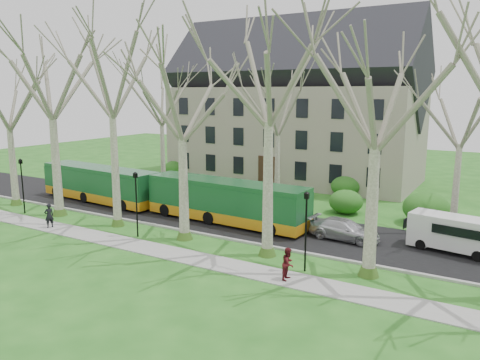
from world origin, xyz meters
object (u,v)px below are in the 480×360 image
object	(u,v)px
bus_follow	(226,201)
pedestrian_b	(288,264)
sedan	(344,229)
pedestrian_a	(49,216)
van_a	(453,234)
bus_lead	(100,184)

from	to	relation	value
bus_follow	pedestrian_b	size ratio (longest dim) A/B	7.62
bus_follow	pedestrian_b	world-z (taller)	bus_follow
sedan	pedestrian_a	xyz separation A→B (m)	(-18.82, -7.99, 0.19)
bus_follow	van_a	world-z (taller)	bus_follow
van_a	bus_follow	bearing A→B (deg)	-165.18
pedestrian_a	pedestrian_b	world-z (taller)	pedestrian_a
bus_lead	bus_follow	distance (m)	13.08
bus_follow	pedestrian_a	bearing A→B (deg)	-140.17
bus_follow	sedan	size ratio (longest dim) A/B	2.78
bus_follow	pedestrian_b	distance (m)	11.35
pedestrian_b	bus_follow	bearing A→B (deg)	45.85
bus_follow	pedestrian_a	xyz separation A→B (m)	(-9.97, -7.58, -0.74)
bus_lead	sedan	xyz separation A→B (m)	(21.92, 0.37, -0.89)
van_a	pedestrian_a	bearing A→B (deg)	-150.82
bus_lead	pedestrian_a	xyz separation A→B (m)	(3.11, -7.63, -0.70)
bus_follow	van_a	size ratio (longest dim) A/B	2.57
bus_lead	van_a	world-z (taller)	bus_lead
van_a	pedestrian_b	size ratio (longest dim) A/B	2.97
sedan	van_a	distance (m)	6.46
bus_follow	sedan	world-z (taller)	bus_follow
pedestrian_b	bus_lead	bearing A→B (deg)	67.94
bus_lead	bus_follow	world-z (taller)	bus_follow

